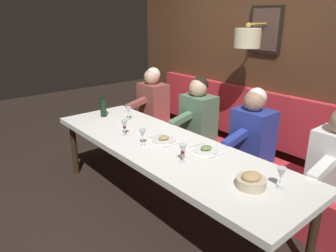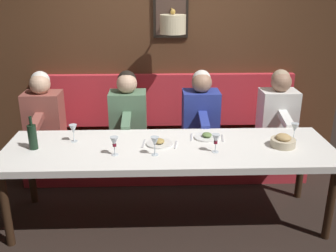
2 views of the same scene
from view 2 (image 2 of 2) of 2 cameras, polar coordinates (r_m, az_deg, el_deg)
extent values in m
plane|color=black|center=(3.79, 0.12, -13.42)|extent=(12.00, 12.00, 0.00)
cube|color=white|center=(3.45, 0.13, -3.56)|extent=(0.90, 2.94, 0.06)
cylinder|color=#301E12|center=(3.63, 22.88, -10.56)|extent=(0.07, 0.07, 0.68)
cylinder|color=#301E12|center=(3.54, -22.84, -11.37)|extent=(0.07, 0.07, 0.68)
cylinder|color=#301E12|center=(4.20, 19.06, -5.81)|extent=(0.07, 0.07, 0.68)
cylinder|color=#301E12|center=(4.12, -19.59, -6.37)|extent=(0.07, 0.07, 0.68)
cube|color=red|center=(4.46, -0.30, -4.66)|extent=(0.52, 3.14, 0.45)
cube|color=#51331E|center=(4.68, -0.54, 12.21)|extent=(0.10, 4.34, 2.90)
cube|color=red|center=(4.74, -0.49, 3.88)|extent=(0.10, 3.14, 0.64)
cube|color=black|center=(4.59, 0.41, 16.13)|extent=(0.04, 0.40, 0.51)
cube|color=#4C382D|center=(4.57, 0.42, 16.11)|extent=(0.01, 0.34, 0.45)
cylinder|color=#B78E3D|center=(4.43, 0.62, 16.81)|extent=(0.35, 0.02, 0.02)
cylinder|color=beige|center=(4.26, 0.72, 14.80)|extent=(0.28, 0.28, 0.20)
sphere|color=#B78E3D|center=(4.25, 0.73, 16.54)|extent=(0.06, 0.06, 0.06)
cube|color=white|center=(4.49, 15.85, 1.61)|extent=(0.30, 0.40, 0.56)
sphere|color=#A37A60|center=(4.37, 16.40, 6.24)|extent=(0.22, 0.22, 0.22)
sphere|color=tan|center=(4.39, 16.32, 6.73)|extent=(0.20, 0.20, 0.20)
cube|color=white|center=(4.21, 17.04, 0.87)|extent=(0.33, 0.09, 0.14)
cube|color=#283893|center=(4.30, 4.84, 1.54)|extent=(0.30, 0.40, 0.56)
sphere|color=#A37A60|center=(4.18, 5.02, 6.39)|extent=(0.22, 0.22, 0.22)
sphere|color=silver|center=(4.20, 4.98, 6.89)|extent=(0.20, 0.20, 0.20)
cube|color=#283893|center=(4.02, 5.32, 0.76)|extent=(0.33, 0.09, 0.14)
cube|color=#567A5B|center=(4.28, -5.91, 1.42)|extent=(0.30, 0.40, 0.56)
sphere|color=#D1A889|center=(4.16, -6.11, 6.28)|extent=(0.22, 0.22, 0.22)
sphere|color=black|center=(4.18, -6.10, 6.79)|extent=(0.20, 0.20, 0.20)
cube|color=#567A5B|center=(4.00, -6.18, 0.63)|extent=(0.33, 0.09, 0.14)
cube|color=#934C42|center=(4.44, -17.83, 1.23)|extent=(0.30, 0.40, 0.56)
sphere|color=#D1A889|center=(4.32, -18.43, 5.90)|extent=(0.22, 0.22, 0.22)
sphere|color=silver|center=(4.34, -18.37, 6.39)|extent=(0.20, 0.20, 0.20)
cube|color=#934C42|center=(4.17, -18.90, 0.45)|extent=(0.33, 0.09, 0.14)
cylinder|color=silver|center=(3.49, -1.26, -2.62)|extent=(0.24, 0.24, 0.01)
ellipsoid|color=#AD8E4C|center=(3.48, -1.26, -2.24)|extent=(0.11, 0.09, 0.04)
cube|color=silver|center=(3.48, 1.14, -2.77)|extent=(0.17, 0.04, 0.01)
cube|color=silver|center=(3.51, -3.63, -2.58)|extent=(0.18, 0.03, 0.01)
cylinder|color=white|center=(3.65, 5.77, -1.67)|extent=(0.24, 0.24, 0.01)
ellipsoid|color=#668447|center=(3.64, 5.79, -1.30)|extent=(0.11, 0.09, 0.04)
cube|color=silver|center=(3.65, 8.07, -1.80)|extent=(0.17, 0.03, 0.01)
cube|color=silver|center=(3.65, 3.47, -1.64)|extent=(0.18, 0.04, 0.01)
cylinder|color=silver|center=(3.77, 18.04, -1.94)|extent=(0.06, 0.06, 0.00)
cylinder|color=silver|center=(3.76, 18.10, -1.39)|extent=(0.01, 0.01, 0.07)
cone|color=silver|center=(3.73, 18.23, -0.24)|extent=(0.07, 0.07, 0.08)
cylinder|color=silver|center=(3.31, -7.85, -4.22)|extent=(0.06, 0.06, 0.00)
cylinder|color=silver|center=(3.30, -7.88, -3.59)|extent=(0.01, 0.01, 0.07)
cone|color=silver|center=(3.27, -7.95, -2.31)|extent=(0.07, 0.07, 0.08)
cylinder|color=maroon|center=(3.28, -7.92, -2.81)|extent=(0.03, 0.03, 0.02)
cylinder|color=silver|center=(3.36, 7.00, -3.80)|extent=(0.06, 0.06, 0.00)
cylinder|color=silver|center=(3.35, 7.03, -3.18)|extent=(0.01, 0.01, 0.07)
cone|color=silver|center=(3.31, 7.08, -1.91)|extent=(0.07, 0.07, 0.08)
cylinder|color=maroon|center=(3.33, 7.06, -2.40)|extent=(0.03, 0.03, 0.02)
cylinder|color=silver|center=(3.28, -1.95, -4.25)|extent=(0.06, 0.06, 0.00)
cylinder|color=silver|center=(3.27, -1.96, -3.62)|extent=(0.01, 0.01, 0.07)
cone|color=silver|center=(3.24, -1.97, -2.33)|extent=(0.07, 0.07, 0.08)
cylinder|color=silver|center=(3.66, -13.68, -2.20)|extent=(0.06, 0.06, 0.00)
cylinder|color=silver|center=(3.64, -13.73, -1.63)|extent=(0.01, 0.01, 0.07)
cone|color=silver|center=(3.62, -13.83, -0.45)|extent=(0.07, 0.07, 0.08)
cylinder|color=black|center=(3.56, -19.40, -1.59)|extent=(0.08, 0.08, 0.22)
cylinder|color=black|center=(3.51, -19.68, 0.69)|extent=(0.03, 0.03, 0.08)
cylinder|color=beige|center=(3.59, 16.63, -2.37)|extent=(0.22, 0.22, 0.07)
ellipsoid|color=tan|center=(3.57, 16.71, -1.63)|extent=(0.15, 0.13, 0.06)
camera|label=1|loc=(2.67, 57.54, 7.25)|focal=33.48mm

